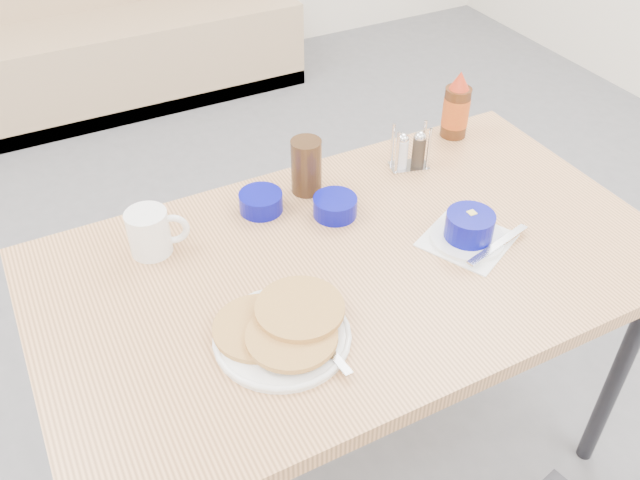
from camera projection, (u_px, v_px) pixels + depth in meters
name	position (u px, v px, depth m)	size (l,w,h in m)	color
booth_bench	(110.00, 33.00, 3.50)	(1.90, 0.56, 1.22)	tan
dining_table	(354.00, 280.00, 1.55)	(1.40, 0.80, 0.76)	tan
pancake_plate	(283.00, 330.00, 1.31)	(0.27, 0.28, 0.05)	white
coffee_mug	(151.00, 232.00, 1.49)	(0.14, 0.09, 0.11)	white
grits_setting	(469.00, 230.00, 1.53)	(0.26, 0.24, 0.08)	white
creamer_bowl	(261.00, 202.00, 1.63)	(0.11, 0.11, 0.05)	#050783
butter_bowl	(335.00, 207.00, 1.62)	(0.11, 0.11, 0.05)	#050783
amber_tumbler	(306.00, 166.00, 1.66)	(0.08, 0.08, 0.14)	#372111
condiment_caddy	(410.00, 153.00, 1.77)	(0.11, 0.08, 0.12)	silver
syrup_bottle	(456.00, 108.00, 1.87)	(0.07, 0.07, 0.19)	#47230F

